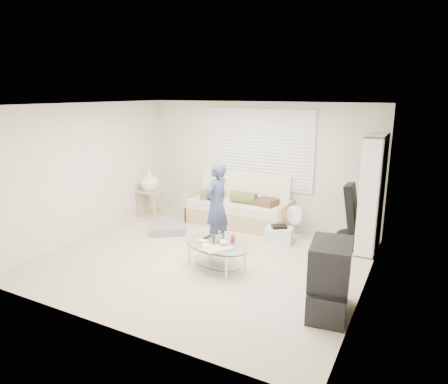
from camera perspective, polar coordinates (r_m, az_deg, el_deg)
The scene contains 13 objects.
ground at distance 6.73m, azimuth -2.73°, elevation -9.43°, with size 5.00×5.00×0.00m, color tan.
room_shell at distance 6.67m, azimuth -0.81°, elevation 5.00°, with size 5.02×4.52×2.51m.
window_blinds at distance 8.22m, azimuth 4.94°, elevation 6.12°, with size 2.32×0.08×1.62m.
futon_sofa at distance 8.29m, azimuth 2.18°, elevation -2.28°, with size 2.16×0.87×1.06m.
grey_floor_pillow at distance 8.00m, azimuth -8.03°, elevation -5.06°, with size 0.67×0.67×0.15m, color slate.
side_table at distance 8.83m, azimuth -10.55°, elevation 1.36°, with size 0.53×0.42×1.04m.
bookshelf at distance 7.19m, azimuth 20.32°, elevation -0.31°, with size 0.32×0.85×2.01m.
guitar_case at distance 7.26m, azimuth 17.77°, elevation -4.03°, with size 0.41×0.43×1.15m.
floor_fan at distance 7.68m, azimuth 10.02°, elevation -3.73°, with size 0.38×0.25×0.62m.
storage_bin at distance 7.40m, azimuth 7.84°, elevation -6.07°, with size 0.52×0.41×0.33m.
tv_unit at distance 5.19m, azimuth 14.80°, elevation -11.90°, with size 0.56×0.90×0.92m.
coffee_table at distance 6.20m, azimuth -1.04°, elevation -8.15°, with size 1.24×0.94×0.53m.
standing_person at distance 6.98m, azimuth -1.09°, elevation -1.88°, with size 0.56×0.36×1.52m, color navy.
Camera 1 is at (3.13, -5.31, 2.69)m, focal length 32.00 mm.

